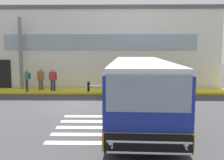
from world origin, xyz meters
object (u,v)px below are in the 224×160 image
object	(u,v)px
entry_support_column	(21,54)
bus_main_foreground	(139,88)
passenger_near_column	(27,78)
safety_bollard_yellow	(139,89)
passenger_at_curb_edge	(53,78)
passenger_by_doorway	(41,78)

from	to	relation	value
entry_support_column	bus_main_foreground	bearing A→B (deg)	-41.21
passenger_near_column	safety_bollard_yellow	distance (m)	8.22
entry_support_column	bus_main_foreground	size ratio (longest dim) A/B	0.47
passenger_at_curb_edge	safety_bollard_yellow	xyz separation A→B (m)	(6.30, -0.80, -0.63)
entry_support_column	passenger_by_doorway	size ratio (longest dim) A/B	3.29
passenger_at_curb_edge	passenger_near_column	bearing A→B (deg)	-175.08
bus_main_foreground	safety_bollard_yellow	size ratio (longest dim) A/B	13.09
passenger_by_doorway	passenger_at_curb_edge	xyz separation A→B (m)	(1.04, -0.46, 0.00)
entry_support_column	bus_main_foreground	distance (m)	11.45
bus_main_foreground	passenger_at_curb_edge	size ratio (longest dim) A/B	7.04
bus_main_foreground	passenger_at_curb_edge	distance (m)	8.71
passenger_near_column	safety_bollard_yellow	bearing A→B (deg)	-4.46
passenger_at_curb_edge	entry_support_column	bearing A→B (deg)	159.60
entry_support_column	passenger_by_doorway	bearing A→B (deg)	-18.02
entry_support_column	safety_bollard_yellow	world-z (taller)	entry_support_column
passenger_near_column	passenger_by_doorway	world-z (taller)	same
entry_support_column	passenger_at_curb_edge	world-z (taller)	entry_support_column
bus_main_foreground	passenger_by_doorway	xyz separation A→B (m)	(-6.87, 6.93, -0.26)
passenger_near_column	passenger_by_doorway	distance (m)	1.04
entry_support_column	passenger_at_curb_edge	bearing A→B (deg)	-20.40
passenger_at_curb_edge	safety_bollard_yellow	bearing A→B (deg)	-7.22
passenger_at_curb_edge	safety_bollard_yellow	distance (m)	6.38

